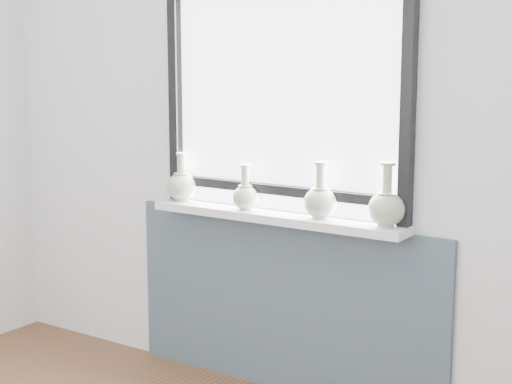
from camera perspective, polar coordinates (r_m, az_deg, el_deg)
The scene contains 8 objects.
back_wall at distance 3.69m, azimuth 2.24°, elevation 4.85°, with size 3.60×0.02×2.60m, color silver.
apron_panel at distance 3.84m, azimuth 1.92°, elevation -8.23°, with size 1.70×0.03×0.86m, color #414F5B.
windowsill at distance 3.67m, azimuth 1.38°, elevation -1.81°, with size 1.32×0.18×0.04m, color silver.
window at distance 3.65m, azimuth 1.95°, elevation 7.02°, with size 1.30×0.06×1.05m.
vase_a at distance 3.98m, azimuth -5.41°, elevation 0.52°, with size 0.16×0.16×0.24m.
vase_b at distance 3.73m, azimuth -0.80°, elevation -0.24°, with size 0.12×0.12×0.22m.
vase_c at distance 3.53m, azimuth 4.69°, elevation -0.61°, with size 0.15×0.15×0.26m.
vase_d at distance 3.40m, azimuth 9.49°, elevation -1.04°, with size 0.16×0.16×0.28m.
Camera 1 is at (1.91, -1.33, 1.61)m, focal length 55.00 mm.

